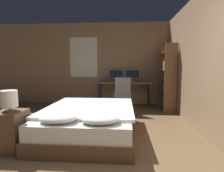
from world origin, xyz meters
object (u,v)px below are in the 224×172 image
(monitor_left, at_px, (116,74))
(keyboard, at_px, (124,82))
(desk, at_px, (124,85))
(monitor_right, at_px, (133,75))
(nightstand, at_px, (11,131))
(computer_mouse, at_px, (134,82))
(bed, at_px, (89,120))
(office_chair, at_px, (123,98))
(bookshelf, at_px, (168,75))
(bedside_lamp, at_px, (9,99))

(monitor_left, bearing_deg, keyboard, -56.67)
(desk, distance_m, monitor_left, 0.46)
(desk, bearing_deg, monitor_right, 37.48)
(nightstand, height_order, computer_mouse, computer_mouse)
(desk, xyz_separation_m, monitor_right, (0.27, 0.20, 0.31))
(bed, bearing_deg, desk, 75.20)
(nightstand, relative_size, keyboard, 1.50)
(desk, bearing_deg, monitor_left, 142.52)
(keyboard, relative_size, office_chair, 0.41)
(bed, height_order, monitor_right, monitor_right)
(computer_mouse, bearing_deg, office_chair, -122.22)
(bed, bearing_deg, keyboard, 73.91)
(monitor_right, bearing_deg, desk, -142.52)
(monitor_left, xyz_separation_m, bookshelf, (1.51, -0.63, 0.02))
(nightstand, bearing_deg, desk, 61.91)
(monitor_left, xyz_separation_m, monitor_right, (0.53, 0.00, 0.00))
(bookshelf, bearing_deg, monitor_left, 157.33)
(nightstand, bearing_deg, computer_mouse, 56.20)
(keyboard, bearing_deg, desk, 90.00)
(keyboard, bearing_deg, monitor_right, 56.67)
(bed, bearing_deg, bedside_lamp, -145.11)
(monitor_left, bearing_deg, bookshelf, -22.67)
(bed, height_order, computer_mouse, computer_mouse)
(desk, bearing_deg, bedside_lamp, -118.09)
(keyboard, bearing_deg, nightstand, -119.71)
(nightstand, xyz_separation_m, bedside_lamp, (-0.00, -0.00, 0.48))
(monitor_left, distance_m, keyboard, 0.53)
(bed, xyz_separation_m, monitor_left, (0.37, 2.61, 0.75))
(bed, bearing_deg, bookshelf, 46.49)
(monitor_right, bearing_deg, bed, -109.09)
(nightstand, bearing_deg, monitor_left, 67.19)
(office_chair, bearing_deg, monitor_left, 104.06)
(monitor_left, height_order, bookshelf, bookshelf)
(bedside_lamp, xyz_separation_m, desk, (1.67, 3.12, -0.09))
(bed, distance_m, desk, 2.52)
(computer_mouse, relative_size, office_chair, 0.07)
(bed, distance_m, bedside_lamp, 1.36)
(desk, relative_size, computer_mouse, 23.92)
(monitor_left, bearing_deg, bedside_lamp, -112.81)
(computer_mouse, bearing_deg, desk, 145.05)
(nightstand, bearing_deg, bookshelf, 42.84)
(desk, relative_size, monitor_right, 3.61)
(computer_mouse, height_order, office_chair, office_chair)
(desk, bearing_deg, computer_mouse, -34.95)
(nightstand, relative_size, computer_mouse, 8.49)
(monitor_right, height_order, bookshelf, bookshelf)
(nightstand, distance_m, computer_mouse, 3.55)
(monitor_right, relative_size, bookshelf, 0.25)
(bedside_lamp, distance_m, desk, 3.54)
(nightstand, relative_size, monitor_left, 1.28)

